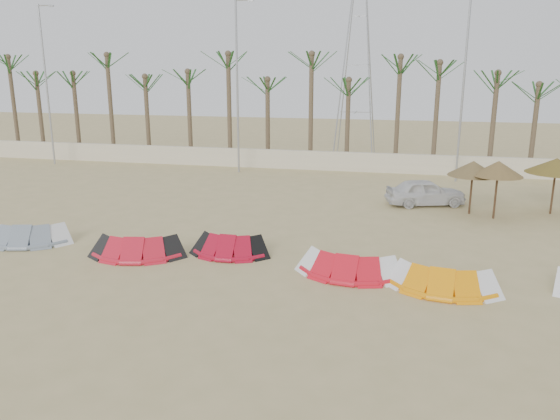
% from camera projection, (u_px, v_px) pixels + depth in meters
% --- Properties ---
extents(ground, '(120.00, 120.00, 0.00)m').
position_uv_depth(ground, '(237.00, 300.00, 16.62)').
color(ground, tan).
rests_on(ground, ground).
extents(boundary_wall, '(60.00, 0.30, 1.30)m').
position_uv_depth(boundary_wall, '(332.00, 161.00, 37.21)').
color(boundary_wall, beige).
rests_on(boundary_wall, ground).
extents(palm_line, '(52.00, 4.00, 7.70)m').
position_uv_depth(palm_line, '(346.00, 73.00, 37.01)').
color(palm_line, brown).
rests_on(palm_line, ground).
extents(lamp_a, '(1.25, 0.14, 11.00)m').
position_uv_depth(lamp_a, '(47.00, 83.00, 38.27)').
color(lamp_a, '#A5A8AD').
rests_on(lamp_a, ground).
extents(lamp_b, '(1.25, 0.14, 11.00)m').
position_uv_depth(lamp_b, '(238.00, 85.00, 35.29)').
color(lamp_b, '#A5A8AD').
rests_on(lamp_b, ground).
extents(lamp_c, '(1.25, 0.14, 11.00)m').
position_uv_depth(lamp_c, '(464.00, 86.00, 32.31)').
color(lamp_c, '#A5A8AD').
rests_on(lamp_c, ground).
extents(pylon, '(3.00, 3.00, 14.00)m').
position_uv_depth(pylon, '(354.00, 157.00, 42.82)').
color(pylon, '#A5A8AD').
rests_on(pylon, ground).
extents(kite_grey, '(3.67, 2.21, 0.90)m').
position_uv_depth(kite_grey, '(31.00, 232.00, 22.05)').
color(kite_grey, gray).
rests_on(kite_grey, ground).
extents(kite_red_left, '(3.66, 2.08, 0.90)m').
position_uv_depth(kite_red_left, '(140.00, 244.00, 20.54)').
color(kite_red_left, red).
rests_on(kite_red_left, ground).
extents(kite_red_mid, '(2.96, 1.57, 0.90)m').
position_uv_depth(kite_red_mid, '(231.00, 243.00, 20.68)').
color(kite_red_mid, '#AC0C23').
rests_on(kite_red_mid, ground).
extents(kite_red_right, '(3.66, 1.90, 0.90)m').
position_uv_depth(kite_red_right, '(350.00, 262.00, 18.69)').
color(kite_red_right, red).
rests_on(kite_red_right, ground).
extents(kite_orange, '(3.60, 1.95, 0.90)m').
position_uv_depth(kite_orange, '(442.00, 275.00, 17.47)').
color(kite_orange, '#FF9308').
rests_on(kite_orange, ground).
extents(parasol_left, '(2.25, 2.25, 2.73)m').
position_uv_depth(parasol_left, '(498.00, 169.00, 24.94)').
color(parasol_left, '#4C331E').
rests_on(parasol_left, ground).
extents(parasol_mid, '(2.36, 2.36, 2.58)m').
position_uv_depth(parasol_mid, '(473.00, 168.00, 25.80)').
color(parasol_mid, '#4C331E').
rests_on(parasol_mid, ground).
extents(parasol_right, '(2.79, 2.79, 2.71)m').
position_uv_depth(parasol_right, '(556.00, 166.00, 25.77)').
color(parasol_right, '#4C331E').
rests_on(parasol_right, ground).
extents(car, '(4.28, 2.75, 1.35)m').
position_uv_depth(car, '(425.00, 192.00, 27.85)').
color(car, silver).
rests_on(car, ground).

